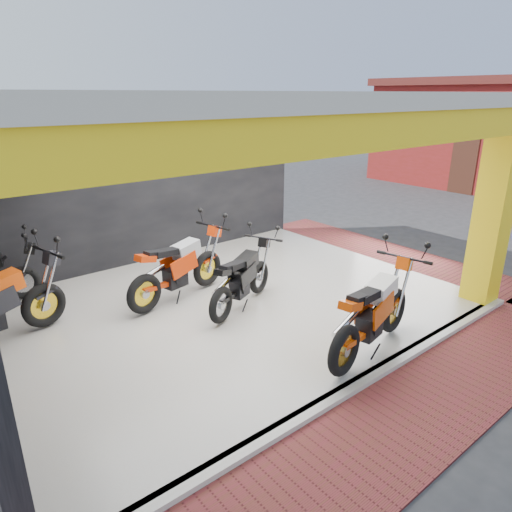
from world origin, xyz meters
The scene contains 15 objects.
ground centered at (0.00, 0.00, 0.00)m, with size 80.00×80.00×0.00m, color #2D2D30.
showroom_floor centered at (0.00, 2.00, 0.05)m, with size 8.00×6.00×0.10m, color white.
showroom_ceiling centered at (0.00, 2.00, 3.60)m, with size 8.40×6.40×0.20m, color beige.
back_wall centered at (0.00, 5.10, 1.75)m, with size 8.20×0.20×3.50m, color black.
corner_column centered at (3.75, -0.75, 1.75)m, with size 0.50×0.50×3.50m, color yellow.
header_beam_front centered at (0.00, -1.00, 3.30)m, with size 8.40×0.30×0.40m, color yellow.
header_beam_right centered at (4.00, 2.00, 3.30)m, with size 0.30×6.40×0.40m, color yellow.
floor_kerb centered at (0.00, -1.02, 0.05)m, with size 8.00×0.20×0.10m, color white.
paver_front centered at (0.00, -1.80, 0.01)m, with size 9.00×1.40×0.03m, color maroon.
paver_right centered at (4.80, 2.00, 0.01)m, with size 1.40×7.00×0.03m, color maroon.
moto_hero centered at (1.39, -0.50, 0.83)m, with size 2.38×0.88×1.45m, color #DB4609, non-canonical shape.
moto_row_a centered at (0.14, 2.87, 0.82)m, with size 2.34×0.87×1.43m, color red, non-canonical shape.
moto_row_b centered at (0.71, 1.97, 0.74)m, with size 2.08×0.77×1.27m, color black, non-canonical shape.
moto_row_c centered at (-2.80, 3.13, 0.84)m, with size 2.44×0.90×1.49m, color black, non-canonical shape.
moto_row_d centered at (-2.80, 4.50, 0.74)m, with size 2.09×0.77×1.28m, color black, non-canonical shape.
Camera 1 is at (-4.34, -4.12, 3.68)m, focal length 32.00 mm.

